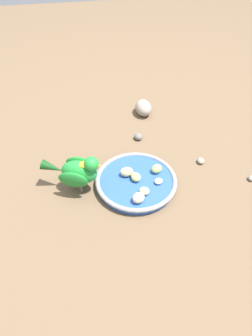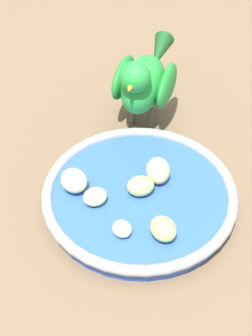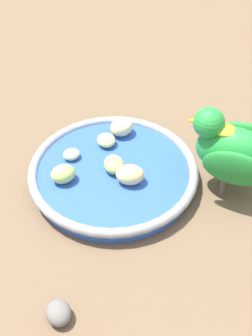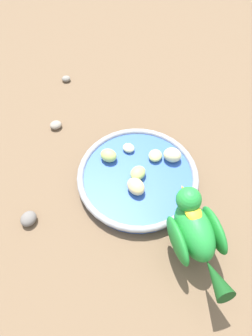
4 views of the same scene
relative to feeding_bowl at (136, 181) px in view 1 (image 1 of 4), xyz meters
name	(u,v)px [view 1 (image 1 of 4)]	position (x,y,z in m)	size (l,w,h in m)	color
ground_plane	(141,189)	(0.01, -0.02, -0.01)	(4.00, 4.00, 0.00)	brown
feeding_bowl	(136,181)	(0.00, 0.00, 0.00)	(0.23, 0.23, 0.03)	#2D56B7
apple_piece_0	(157,169)	(0.07, 0.02, 0.02)	(0.03, 0.03, 0.02)	#B2CC66
apple_piece_1	(158,181)	(0.06, -0.02, 0.01)	(0.02, 0.02, 0.01)	beige
apple_piece_2	(127,172)	(-0.02, 0.02, 0.02)	(0.04, 0.03, 0.03)	#E5C67F
apple_piece_3	(136,177)	(0.00, 0.00, 0.02)	(0.03, 0.03, 0.02)	#B2CC66
apple_piece_4	(143,191)	(0.01, -0.05, 0.01)	(0.03, 0.03, 0.02)	#C6D17A
apple_piece_5	(138,198)	(-0.01, -0.08, 0.02)	(0.03, 0.03, 0.03)	beige
parrot	(78,171)	(-0.16, 0.02, 0.06)	(0.17, 0.10, 0.12)	#59544C
rock_large	(143,108)	(0.11, 0.36, 0.01)	(0.08, 0.06, 0.05)	gray
pebble_0	(138,137)	(0.05, 0.21, 0.00)	(0.03, 0.03, 0.02)	slate
pebble_1	(201,161)	(0.22, 0.05, -0.01)	(0.03, 0.02, 0.02)	gray
pebble_2	(251,178)	(0.34, -0.04, -0.01)	(0.02, 0.02, 0.01)	gray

